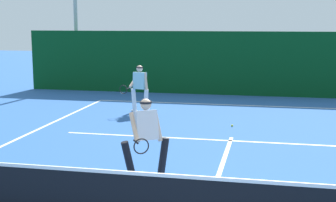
% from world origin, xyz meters
% --- Properties ---
extents(court_line_baseline_far, '(10.97, 0.10, 0.01)m').
position_xyz_m(court_line_baseline_far, '(0.00, 11.46, 0.00)').
color(court_line_baseline_far, white).
rests_on(court_line_baseline_far, ground_plane).
extents(court_line_service, '(8.94, 0.10, 0.01)m').
position_xyz_m(court_line_service, '(0.00, 6.04, 0.00)').
color(court_line_service, white).
rests_on(court_line_service, ground_plane).
extents(court_line_centre, '(0.10, 6.40, 0.01)m').
position_xyz_m(court_line_centre, '(0.00, 3.20, 0.00)').
color(court_line_centre, white).
rests_on(court_line_centre, ground_plane).
extents(player_near, '(0.90, 1.05, 1.61)m').
position_xyz_m(player_near, '(-1.35, 2.59, 0.88)').
color(player_near, black).
rests_on(player_near, ground_plane).
extents(player_far, '(0.93, 0.89, 1.60)m').
position_xyz_m(player_far, '(-3.32, 9.31, 0.88)').
color(player_far, silver).
rests_on(player_far, ground_plane).
extents(tennis_ball_extra, '(0.07, 0.07, 0.07)m').
position_xyz_m(tennis_ball_extra, '(-0.09, 7.75, 0.03)').
color(tennis_ball_extra, '#D1E033').
rests_on(tennis_ball_extra, ground_plane).
extents(back_fence_windscreen, '(19.13, 0.12, 2.64)m').
position_xyz_m(back_fence_windscreen, '(0.00, 13.89, 1.32)').
color(back_fence_windscreen, '#083D19').
rests_on(back_fence_windscreen, ground_plane).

